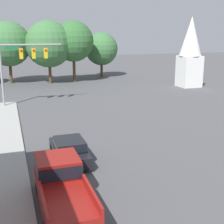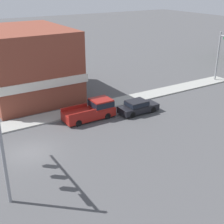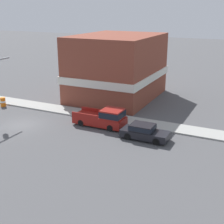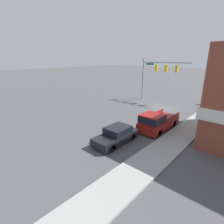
{
  "view_description": "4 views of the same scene",
  "coord_description": "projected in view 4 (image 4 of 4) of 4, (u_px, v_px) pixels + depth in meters",
  "views": [
    {
      "loc": [
        -5.15,
        -4.79,
        7.4
      ],
      "look_at": [
        0.26,
        11.3,
        3.09
      ],
      "focal_mm": 50.0,
      "sensor_mm": 36.0,
      "label": 1
    },
    {
      "loc": [
        22.41,
        -5.99,
        12.97
      ],
      "look_at": [
        -0.07,
        7.97,
        1.78
      ],
      "focal_mm": 50.0,
      "sensor_mm": 36.0,
      "label": 2
    },
    {
      "loc": [
        22.55,
        21.05,
        11.33
      ],
      "look_at": [
        -0.99,
        9.71,
        2.5
      ],
      "focal_mm": 50.0,
      "sensor_mm": 36.0,
      "label": 3
    },
    {
      "loc": [
        -10.92,
        22.77,
        7.07
      ],
      "look_at": [
        -0.39,
        11.15,
        2.11
      ],
      "focal_mm": 28.0,
      "sensor_mm": 36.0,
      "label": 4
    }
  ],
  "objects": [
    {
      "name": "sidewalk_curb",
      "position": [
        204.0,
        116.0,
        21.54
      ],
      "size": [
        2.4,
        60.0,
        0.14
      ],
      "color": "#9E9E99",
      "rests_on": "ground"
    },
    {
      "name": "construction_barrel",
      "position": [
        204.0,
        101.0,
        26.9
      ],
      "size": [
        0.62,
        0.62,
        1.1
      ],
      "color": "orange",
      "rests_on": "ground"
    },
    {
      "name": "pickup_truck_parked",
      "position": [
        157.0,
        122.0,
        17.36
      ],
      "size": [
        2.02,
        5.24,
        1.89
      ],
      "color": "black",
      "rests_on": "ground"
    },
    {
      "name": "ground_plane",
      "position": [
        162.0,
        108.0,
        25.21
      ],
      "size": [
        200.0,
        200.0,
        0.0
      ],
      "primitive_type": "plane",
      "color": "#4C4C4F"
    },
    {
      "name": "near_signal_assembly",
      "position": [
        158.0,
        71.0,
        27.57
      ],
      "size": [
        7.85,
        0.49,
        6.77
      ],
      "color": "gray",
      "rests_on": "ground"
    },
    {
      "name": "car_lead",
      "position": [
        117.0,
        135.0,
        14.93
      ],
      "size": [
        1.78,
        4.28,
        1.39
      ],
      "color": "black",
      "rests_on": "ground"
    }
  ]
}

